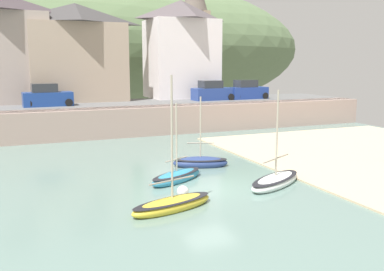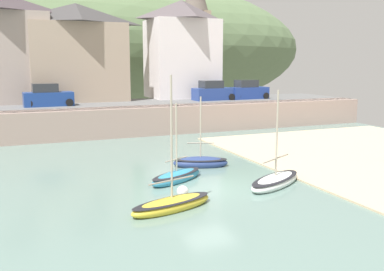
# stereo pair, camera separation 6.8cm
# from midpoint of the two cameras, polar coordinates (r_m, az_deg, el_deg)

# --- Properties ---
(quay_seawall) EXTENTS (48.00, 9.40, 2.40)m
(quay_seawall) POSITION_cam_midpoint_polar(r_m,az_deg,el_deg) (37.40, -8.99, 2.14)
(quay_seawall) COLOR #A2887E
(quay_seawall) RESTS_ON ground
(hillside_backdrop) EXTENTS (80.00, 44.00, 24.04)m
(hillside_backdrop) POSITION_cam_midpoint_polar(r_m,az_deg,el_deg) (74.53, -14.81, 11.05)
(hillside_backdrop) COLOR #5D764E
(hillside_backdrop) RESTS_ON ground
(waterfront_building_left) EXTENTS (8.32, 5.18, 9.89)m
(waterfront_building_left) POSITION_cam_midpoint_polar(r_m,az_deg,el_deg) (43.79, -23.50, 10.50)
(waterfront_building_left) COLOR #A2938A
(waterfront_building_left) RESTS_ON ground
(waterfront_building_centre) EXTENTS (9.25, 5.87, 9.29)m
(waterfront_building_centre) POSITION_cam_midpoint_polar(r_m,az_deg,el_deg) (44.21, -14.79, 10.56)
(waterfront_building_centre) COLOR tan
(waterfront_building_centre) RESTS_ON ground
(waterfront_building_right) EXTENTS (7.20, 5.96, 10.15)m
(waterfront_building_right) POSITION_cam_midpoint_polar(r_m,az_deg,el_deg) (46.98, -1.30, 11.33)
(waterfront_building_right) COLOR white
(waterfront_building_right) RESTS_ON ground
(church_with_spire) EXTENTS (3.00, 3.00, 14.52)m
(church_with_spire) POSITION_cam_midpoint_polar(r_m,az_deg,el_deg) (52.03, 0.48, 13.75)
(church_with_spire) COLOR tan
(church_with_spire) RESTS_ON ground
(sailboat_blue_trim) EXTENTS (3.50, 2.29, 4.34)m
(sailboat_blue_trim) POSITION_cam_midpoint_polar(r_m,az_deg,el_deg) (25.90, 1.20, -3.52)
(sailboat_blue_trim) COLOR navy
(sailboat_blue_trim) RESTS_ON ground
(sailboat_tall_mast) EXTENTS (4.31, 3.19, 4.97)m
(sailboat_tall_mast) POSITION_cam_midpoint_polar(r_m,az_deg,el_deg) (22.38, 10.98, -5.87)
(sailboat_tall_mast) COLOR white
(sailboat_tall_mast) RESTS_ON ground
(fishing_boat_green) EXTENTS (4.12, 2.19, 5.80)m
(fishing_boat_green) POSITION_cam_midpoint_polar(r_m,az_deg,el_deg) (18.51, -2.54, -8.96)
(fishing_boat_green) COLOR gold
(fishing_boat_green) RESTS_ON ground
(sailboat_white_hull) EXTENTS (3.71, 2.75, 4.25)m
(sailboat_white_hull) POSITION_cam_midpoint_polar(r_m,az_deg,el_deg) (22.76, -1.95, -5.42)
(sailboat_white_hull) COLOR teal
(sailboat_white_hull) RESTS_ON ground
(parked_car_near_slipway) EXTENTS (4.17, 1.86, 1.95)m
(parked_car_near_slipway) POSITION_cam_midpoint_polar(r_m,az_deg,el_deg) (39.48, -18.39, 4.86)
(parked_car_near_slipway) COLOR navy
(parked_car_near_slipway) RESTS_ON ground
(parked_car_by_wall) EXTENTS (4.18, 1.91, 1.95)m
(parked_car_by_wall) POSITION_cam_midpoint_polar(r_m,az_deg,el_deg) (43.54, 2.80, 5.74)
(parked_car_by_wall) COLOR navy
(parked_car_by_wall) RESTS_ON ground
(parked_car_end_of_row) EXTENTS (4.17, 1.88, 1.95)m
(parked_car_end_of_row) POSITION_cam_midpoint_polar(r_m,az_deg,el_deg) (45.38, 7.38, 5.83)
(parked_car_end_of_row) COLOR navy
(parked_car_end_of_row) RESTS_ON ground
(mooring_buoy) EXTENTS (0.57, 0.57, 0.57)m
(mooring_buoy) POSITION_cam_midpoint_polar(r_m,az_deg,el_deg) (20.45, -1.15, -7.37)
(mooring_buoy) COLOR silver
(mooring_buoy) RESTS_ON ground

